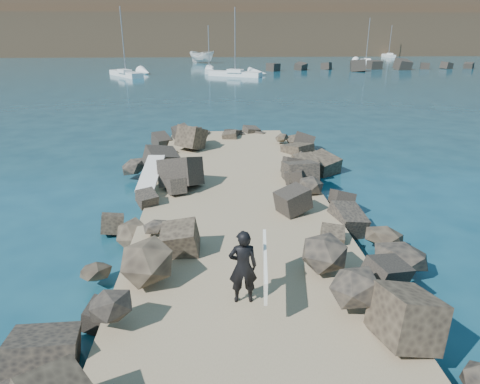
{
  "coord_description": "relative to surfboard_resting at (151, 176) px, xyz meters",
  "views": [
    {
      "loc": [
        -0.73,
        -12.6,
        5.93
      ],
      "look_at": [
        0.0,
        -1.0,
        1.5
      ],
      "focal_mm": 32.0,
      "sensor_mm": 36.0,
      "label": 1
    }
  ],
  "objects": [
    {
      "name": "ground",
      "position": [
        2.99,
        -2.01,
        -1.04
      ],
      "size": [
        800.0,
        800.0,
        0.0
      ],
      "primitive_type": "plane",
      "color": "#0F384C",
      "rests_on": "ground"
    },
    {
      "name": "jetty",
      "position": [
        2.99,
        -4.01,
        -0.74
      ],
      "size": [
        6.0,
        26.0,
        0.6
      ],
      "primitive_type": "cube",
      "color": "#8C7759",
      "rests_on": "ground"
    },
    {
      "name": "riprap_left",
      "position": [
        0.09,
        -3.51,
        -0.54
      ],
      "size": [
        2.6,
        22.0,
        1.0
      ],
      "primitive_type": "cube",
      "color": "black",
      "rests_on": "ground"
    },
    {
      "name": "riprap_right",
      "position": [
        5.89,
        -3.51,
        -0.54
      ],
      "size": [
        2.6,
        22.0,
        1.0
      ],
      "primitive_type": "cube",
      "color": "black",
      "rests_on": "ground"
    },
    {
      "name": "breakwater_secondary",
      "position": [
        37.99,
        52.99,
        -0.44
      ],
      "size": [
        52.0,
        4.0,
        1.2
      ],
      "primitive_type": "cube",
      "color": "black",
      "rests_on": "ground"
    },
    {
      "name": "headland",
      "position": [
        12.99,
        157.99,
        14.96
      ],
      "size": [
        360.0,
        140.0,
        32.0
      ],
      "primitive_type": "cube",
      "color": "#2D4919",
      "rests_on": "ground"
    },
    {
      "name": "surfboard_resting",
      "position": [
        0.0,
        0.0,
        0.0
      ],
      "size": [
        0.79,
        2.56,
        0.08
      ],
      "primitive_type": "cube",
      "rotation": [
        0.0,
        0.0,
        -0.06
      ],
      "color": "silver",
      "rests_on": "riprap_left"
    },
    {
      "name": "boat_imported",
      "position": [
        0.41,
        70.1,
        0.09
      ],
      "size": [
        5.87,
        5.56,
        2.27
      ],
      "primitive_type": "imported",
      "rotation": [
        0.0,
        0.0,
        0.85
      ],
      "color": "white",
      "rests_on": "ground"
    },
    {
      "name": "surfer_with_board",
      "position": [
        2.86,
        -7.05,
        0.37
      ],
      "size": [
        0.88,
        2.0,
        1.62
      ],
      "color": "black",
      "rests_on": "jetty"
    },
    {
      "name": "sailboat_f",
      "position": [
        42.51,
        85.19,
        -0.69
      ],
      "size": [
        1.31,
        5.65,
        6.95
      ],
      "color": "white",
      "rests_on": "ground"
    },
    {
      "name": "sailboat_c",
      "position": [
        5.33,
        44.85,
        -0.69
      ],
      "size": [
        7.23,
        4.73,
        8.78
      ],
      "color": "white",
      "rests_on": "ground"
    },
    {
      "name": "sailboat_b",
      "position": [
        1.82,
        50.62,
        -0.69
      ],
      "size": [
        1.26,
        5.38,
        6.65
      ],
      "color": "white",
      "rests_on": "ground"
    },
    {
      "name": "sailboat_d",
      "position": [
        30.84,
        66.65,
        -0.69
      ],
      "size": [
        2.99,
        6.81,
        8.07
      ],
      "color": "white",
      "rests_on": "ground"
    },
    {
      "name": "sailboat_a",
      "position": [
        -9.41,
        45.79,
        -0.69
      ],
      "size": [
        5.53,
        7.04,
        8.91
      ],
      "color": "white",
      "rests_on": "ground"
    }
  ]
}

